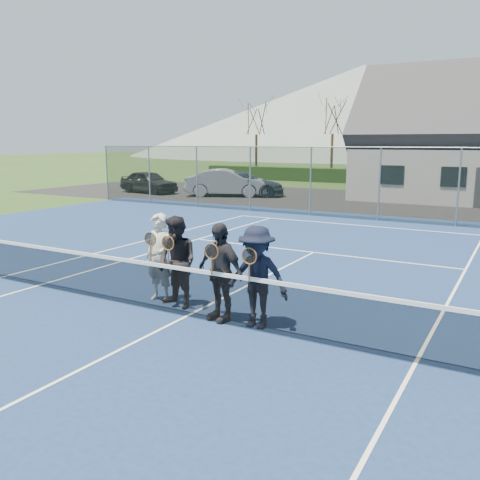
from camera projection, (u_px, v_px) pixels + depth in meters
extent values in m
plane|color=#274318|center=(410.00, 204.00, 26.51)|extent=(220.00, 220.00, 0.00)
cube|color=navy|center=(187.00, 317.00, 9.45)|extent=(30.00, 30.00, 0.02)
cube|color=black|center=(337.00, 200.00, 28.45)|extent=(40.00, 12.00, 0.01)
cube|color=black|center=(445.00, 179.00, 36.64)|extent=(40.00, 1.20, 1.10)
cone|color=slate|center=(362.00, 112.00, 100.91)|extent=(110.00, 110.00, 18.00)
imported|color=black|center=(149.00, 182.00, 32.27)|extent=(4.37, 2.32, 1.42)
imported|color=gray|center=(227.00, 183.00, 30.30)|extent=(5.16, 3.56, 1.61)
imported|color=#17202F|center=(242.00, 184.00, 30.38)|extent=(5.46, 3.77, 1.47)
cube|color=white|center=(366.00, 226.00, 19.58)|extent=(10.97, 0.06, 0.01)
cube|color=white|center=(38.00, 286.00, 11.44)|extent=(0.06, 23.77, 0.01)
cube|color=white|center=(416.00, 363.00, 7.44)|extent=(0.06, 23.77, 0.01)
cube|color=white|center=(314.00, 252.00, 14.90)|extent=(8.23, 0.06, 0.01)
cube|color=white|center=(187.00, 316.00, 9.44)|extent=(0.06, 12.80, 0.01)
cube|color=black|center=(186.00, 293.00, 9.36)|extent=(11.60, 0.02, 0.88)
cube|color=white|center=(186.00, 269.00, 9.27)|extent=(11.60, 0.03, 0.07)
cylinder|color=slate|center=(107.00, 173.00, 27.97)|extent=(0.07, 0.07, 3.00)
cylinder|color=slate|center=(149.00, 175.00, 26.51)|extent=(0.07, 0.07, 3.00)
cylinder|color=slate|center=(197.00, 177.00, 25.05)|extent=(0.07, 0.07, 3.00)
cylinder|color=slate|center=(250.00, 179.00, 23.59)|extent=(0.07, 0.07, 3.00)
cylinder|color=slate|center=(310.00, 182.00, 22.14)|extent=(0.07, 0.07, 3.00)
cylinder|color=slate|center=(379.00, 185.00, 20.68)|extent=(0.07, 0.07, 3.00)
cylinder|color=slate|center=(459.00, 188.00, 19.22)|extent=(0.07, 0.07, 3.00)
cube|color=black|center=(379.00, 185.00, 20.68)|extent=(30.00, 0.03, 3.00)
cylinder|color=slate|center=(381.00, 147.00, 20.39)|extent=(30.00, 0.04, 0.04)
cube|color=black|center=(392.00, 175.00, 26.69)|extent=(1.20, 0.06, 1.00)
cube|color=black|center=(453.00, 177.00, 25.23)|extent=(1.20, 0.06, 1.00)
cylinder|color=#392215|center=(256.00, 156.00, 45.00)|extent=(0.22, 0.22, 3.85)
cylinder|color=#3C2A16|center=(332.00, 158.00, 41.60)|extent=(0.22, 0.22, 3.85)
cylinder|color=#382514|center=(479.00, 160.00, 36.26)|extent=(0.22, 0.22, 3.85)
imported|color=beige|center=(160.00, 258.00, 10.23)|extent=(0.69, 0.48, 1.80)
torus|color=brown|center=(150.00, 239.00, 9.92)|extent=(0.29, 0.02, 0.29)
cylinder|color=black|center=(150.00, 239.00, 9.92)|extent=(0.25, 0.00, 0.25)
cylinder|color=brown|center=(151.00, 253.00, 9.98)|extent=(0.03, 0.03, 0.32)
imported|color=black|center=(177.00, 262.00, 9.85)|extent=(1.01, 0.86, 1.80)
torus|color=brown|center=(168.00, 243.00, 9.53)|extent=(0.29, 0.02, 0.29)
cylinder|color=black|center=(168.00, 243.00, 9.53)|extent=(0.25, 0.00, 0.25)
cylinder|color=brown|center=(168.00, 257.00, 9.59)|extent=(0.03, 0.03, 0.32)
imported|color=#232328|center=(220.00, 272.00, 9.12)|extent=(1.13, 0.68, 1.80)
torus|color=brown|center=(212.00, 251.00, 8.81)|extent=(0.29, 0.02, 0.29)
cylinder|color=black|center=(212.00, 251.00, 8.81)|extent=(0.25, 0.00, 0.25)
cylinder|color=brown|center=(212.00, 267.00, 8.87)|extent=(0.03, 0.03, 0.32)
imported|color=black|center=(257.00, 277.00, 8.76)|extent=(1.21, 0.76, 1.80)
torus|color=brown|center=(249.00, 256.00, 8.45)|extent=(0.29, 0.02, 0.29)
cylinder|color=black|center=(249.00, 256.00, 8.45)|extent=(0.25, 0.00, 0.25)
cylinder|color=brown|center=(249.00, 272.00, 8.50)|extent=(0.03, 0.03, 0.32)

